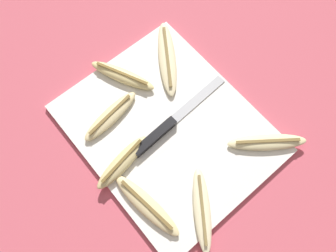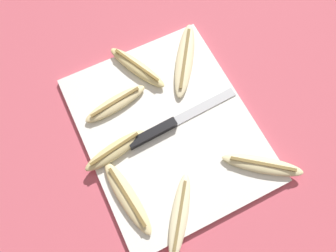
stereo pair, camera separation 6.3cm
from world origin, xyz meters
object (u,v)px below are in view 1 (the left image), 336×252
banana_cream_curved (167,58)px  banana_mellow_near (147,205)px  knife (163,128)px  banana_golden_short (122,76)px  banana_ripe_center (111,116)px  banana_spotted_left (123,163)px  banana_soft_right (267,142)px  banana_pale_long (202,210)px

banana_cream_curved → banana_mellow_near: size_ratio=1.09×
knife → banana_golden_short: bearing=173.8°
banana_ripe_center → banana_mellow_near: same height
banana_golden_short → banana_spotted_left: size_ratio=1.07×
banana_soft_right → banana_mellow_near: size_ratio=0.90×
banana_ripe_center → banana_cream_curved: size_ratio=0.82×
knife → banana_ripe_center: 0.12m
banana_ripe_center → banana_cream_curved: 0.20m
knife → banana_spotted_left: bearing=-89.6°
banana_soft_right → banana_mellow_near: (-0.07, -0.29, 0.00)m
banana_golden_short → banana_mellow_near: banana_golden_short is taller
banana_soft_right → banana_golden_short: bearing=-157.0°
knife → banana_spotted_left: size_ratio=1.79×
banana_pale_long → banana_ripe_center: bearing=-176.2°
banana_spotted_left → banana_golden_short: bearing=143.2°
banana_pale_long → banana_spotted_left: banana_spotted_left is taller
banana_spotted_left → banana_mellow_near: 0.10m
banana_spotted_left → banana_mellow_near: bearing=-9.6°
banana_golden_short → banana_spotted_left: 0.21m
banana_cream_curved → banana_spotted_left: bearing=-60.0°
banana_soft_right → banana_spotted_left: 0.32m
knife → banana_spotted_left: 0.12m
banana_ripe_center → banana_spotted_left: (0.11, -0.04, 0.00)m
banana_ripe_center → banana_golden_short: 0.11m
banana_pale_long → knife: bearing=164.0°
knife → banana_cream_curved: same height
banana_spotted_left → banana_cream_curved: 0.28m
banana_ripe_center → banana_pale_long: same height
banana_golden_short → knife: bearing=-3.5°
banana_spotted_left → banana_cream_curved: bearing=120.0°
banana_ripe_center → banana_cream_curved: bearing=99.7°
banana_pale_long → banana_cream_curved: banana_pale_long is taller
banana_spotted_left → banana_mellow_near: banana_spotted_left is taller
knife → banana_golden_short: (-0.16, 0.01, 0.00)m
knife → banana_soft_right: same height
banana_soft_right → banana_mellow_near: bearing=-102.8°
banana_soft_right → banana_spotted_left: (-0.17, -0.27, 0.00)m
banana_ripe_center → banana_golden_short: bearing=127.9°
banana_pale_long → banana_soft_right: (-0.01, 0.21, -0.00)m
knife → banana_soft_right: size_ratio=1.71×
banana_soft_right → banana_spotted_left: banana_spotted_left is taller
banana_golden_short → banana_mellow_near: bearing=-28.0°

